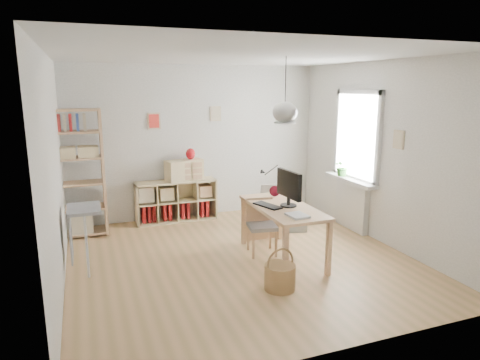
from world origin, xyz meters
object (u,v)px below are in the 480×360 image
object	(u,v)px
chair	(261,223)
monitor	(289,186)
desk	(283,213)
drawer_chest	(184,170)
cube_shelf	(175,204)
tall_bookshelf	(77,168)
storage_chest	(284,214)

from	to	relation	value
chair	monitor	xyz separation A→B (m)	(0.25, -0.34, 0.58)
desk	drawer_chest	xyz separation A→B (m)	(-0.84, 2.19, 0.24)
chair	cube_shelf	bearing A→B (deg)	122.93
desk	tall_bookshelf	xyz separation A→B (m)	(-2.59, 1.95, 0.43)
cube_shelf	tall_bookshelf	bearing A→B (deg)	-169.81
chair	monitor	distance (m)	0.71
cube_shelf	chair	world-z (taller)	chair
cube_shelf	chair	xyz separation A→B (m)	(0.84, -1.93, 0.15)
desk	monitor	world-z (taller)	monitor
monitor	tall_bookshelf	bearing A→B (deg)	138.99
chair	drawer_chest	size ratio (longest dim) A/B	1.23
cube_shelf	monitor	world-z (taller)	monitor
desk	tall_bookshelf	distance (m)	3.27
desk	chair	xyz separation A→B (m)	(-0.19, 0.30, -0.21)
desk	storage_chest	size ratio (longest dim) A/B	1.71
tall_bookshelf	monitor	bearing A→B (deg)	-36.80
tall_bookshelf	drawer_chest	size ratio (longest dim) A/B	3.17
cube_shelf	storage_chest	world-z (taller)	cube_shelf
desk	storage_chest	xyz separation A→B (m)	(0.60, 1.17, -0.43)
cube_shelf	tall_bookshelf	size ratio (longest dim) A/B	0.70
tall_bookshelf	drawer_chest	distance (m)	1.77
monitor	drawer_chest	distance (m)	2.41
cube_shelf	storage_chest	bearing A→B (deg)	-33.15
desk	chair	distance (m)	0.41
tall_bookshelf	drawer_chest	bearing A→B (deg)	7.84
desk	storage_chest	distance (m)	1.38
cube_shelf	storage_chest	xyz separation A→B (m)	(1.62, -1.06, -0.07)
monitor	drawer_chest	world-z (taller)	monitor
tall_bookshelf	storage_chest	bearing A→B (deg)	-13.72
storage_chest	chair	bearing A→B (deg)	-119.17
storage_chest	tall_bookshelf	bearing A→B (deg)	179.12
drawer_chest	chair	bearing A→B (deg)	-84.85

